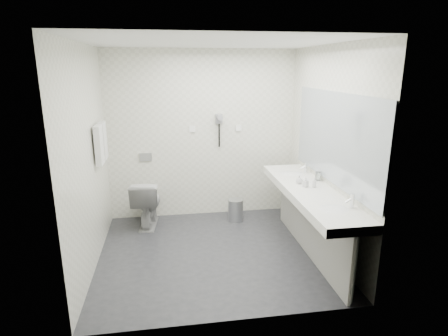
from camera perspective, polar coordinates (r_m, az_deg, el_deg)
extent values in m
plane|color=#2A2A2F|center=(4.74, -1.55, -12.90)|extent=(2.80, 2.80, 0.00)
plane|color=white|center=(4.18, -1.81, 18.88)|extent=(2.80, 2.80, 0.00)
plane|color=silver|center=(5.55, -3.37, 5.05)|extent=(2.80, 0.00, 2.80)
plane|color=silver|center=(3.05, 1.42, -3.66)|extent=(2.80, 0.00, 2.80)
plane|color=silver|center=(4.35, -20.31, 1.18)|extent=(0.00, 2.60, 2.60)
plane|color=silver|center=(4.67, 15.65, 2.51)|extent=(0.00, 2.60, 2.60)
cube|color=white|center=(4.51, 13.08, -3.73)|extent=(0.55, 2.20, 0.10)
cube|color=#9C9B93|center=(4.67, 13.05, -8.64)|extent=(0.03, 2.15, 0.75)
cylinder|color=silver|center=(3.85, 19.34, -14.67)|extent=(0.06, 0.06, 0.75)
cylinder|color=silver|center=(5.58, 9.42, -4.39)|extent=(0.06, 0.06, 0.75)
cube|color=#B2BCC6|center=(4.45, 16.70, 4.44)|extent=(0.02, 2.20, 1.05)
ellipsoid|color=white|center=(3.94, 16.59, -6.27)|extent=(0.40, 0.31, 0.05)
ellipsoid|color=white|center=(5.07, 10.41, -1.00)|extent=(0.40, 0.31, 0.05)
cylinder|color=silver|center=(3.99, 19.23, -4.82)|extent=(0.04, 0.04, 0.15)
cylinder|color=silver|center=(5.12, 12.53, 0.07)|extent=(0.04, 0.04, 0.15)
imported|color=silver|center=(4.52, 12.52, -2.16)|extent=(0.07, 0.07, 0.12)
imported|color=silver|center=(4.64, 11.56, -1.75)|extent=(0.12, 0.12, 0.11)
imported|color=silver|center=(4.53, 13.81, -2.19)|extent=(0.06, 0.06, 0.12)
cylinder|color=silver|center=(4.80, 14.32, -1.28)|extent=(0.07, 0.07, 0.12)
cylinder|color=silver|center=(4.85, 14.23, -1.18)|extent=(0.07, 0.07, 0.10)
imported|color=white|center=(5.47, -11.81, -5.24)|extent=(0.46, 0.72, 0.69)
cube|color=#B2B5BA|center=(5.59, -12.02, 1.65)|extent=(0.18, 0.02, 0.12)
cylinder|color=#B2B5BA|center=(5.57, 1.79, -6.57)|extent=(0.24, 0.24, 0.32)
cylinder|color=#B2B5BA|center=(5.51, 1.80, -4.96)|extent=(0.23, 0.23, 0.02)
cylinder|color=silver|center=(4.81, -18.83, 6.27)|extent=(0.02, 0.62, 0.02)
cube|color=white|center=(4.71, -18.75, 3.37)|extent=(0.07, 0.24, 0.48)
cube|color=white|center=(4.98, -18.24, 4.04)|extent=(0.07, 0.24, 0.48)
cube|color=gray|center=(5.51, -0.77, 7.63)|extent=(0.10, 0.04, 0.14)
cylinder|color=gray|center=(5.44, -0.67, 7.85)|extent=(0.08, 0.14, 0.08)
cylinder|color=black|center=(5.54, -0.74, 5.05)|extent=(0.02, 0.02, 0.35)
cube|color=white|center=(5.51, -4.94, 6.00)|extent=(0.09, 0.02, 0.09)
cube|color=white|center=(5.60, 2.26, 6.20)|extent=(0.09, 0.02, 0.09)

